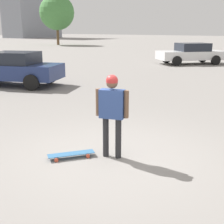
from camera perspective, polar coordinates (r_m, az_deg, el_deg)
ground_plane at (r=6.08m, az=-0.00°, el=-8.17°), size 220.00×220.00×0.00m
person at (r=5.76m, az=-0.00°, el=1.02°), size 0.61×0.34×1.59m
skateboard at (r=6.06m, az=-7.47°, el=-7.66°), size 0.67×0.84×0.09m
car_parked_near at (r=14.17m, az=-17.53°, el=7.62°), size 4.43×3.30×1.45m
car_parked_far at (r=22.87m, az=14.28°, el=10.38°), size 4.41×4.69×1.45m
tree_distant at (r=50.16m, az=-10.05°, el=17.48°), size 5.25×5.25×7.44m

